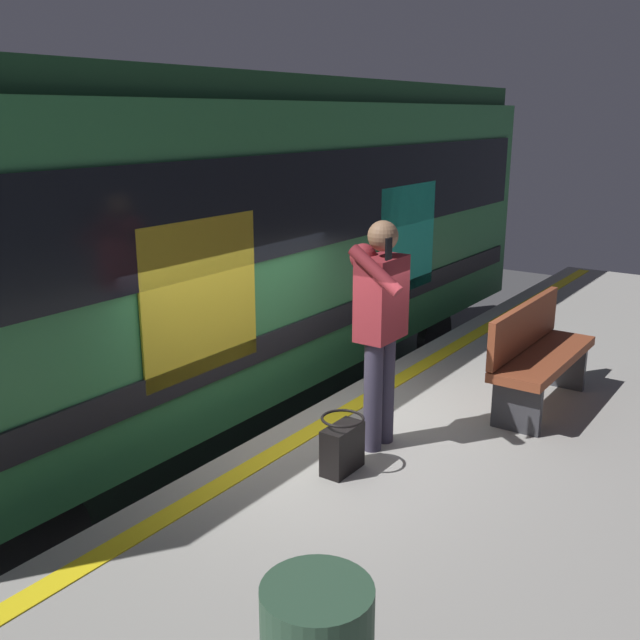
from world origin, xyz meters
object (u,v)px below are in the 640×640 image
Objects in this scene: passenger at (380,317)px; train_carriage at (214,226)px; handbag at (342,446)px; bench at (537,352)px.

train_carriage is at bearing -114.56° from passenger.
train_carriage reaches higher than handbag.
passenger is at bearing -26.35° from bench.
bench is (-0.14, 3.56, -0.79)m from train_carriage.
train_carriage is 3.65m from bench.
train_carriage reaches higher than bench.
bench is at bearing 92.23° from train_carriage.
train_carriage reaches higher than passenger.
train_carriage is 6.54× the size of bench.
passenger is 1.69m from bench.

